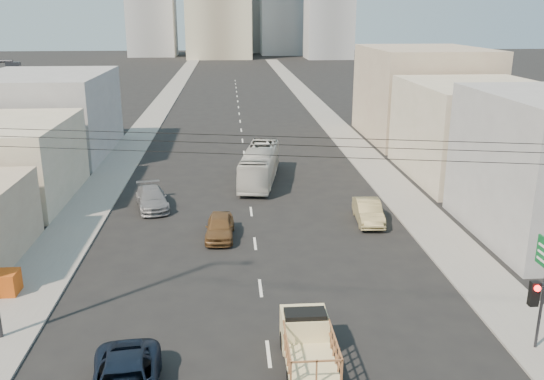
{
  "coord_description": "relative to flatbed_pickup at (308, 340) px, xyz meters",
  "views": [
    {
      "loc": [
        -1.41,
        -18.77,
        13.52
      ],
      "look_at": [
        1.03,
        13.75,
        3.5
      ],
      "focal_mm": 38.0,
      "sensor_mm": 36.0,
      "label": 1
    }
  ],
  "objects": [
    {
      "name": "lane_dashes",
      "position": [
        -1.5,
        51.86,
        -1.09
      ],
      "size": [
        0.15,
        104.0,
        0.01
      ],
      "color": "silver",
      "rests_on": "ground"
    },
    {
      "name": "bldg_right_mid",
      "position": [
        18.0,
        26.86,
        2.91
      ],
      "size": [
        11.0,
        14.0,
        8.0
      ],
      "primitive_type": "cube",
      "color": "#B2A98F",
      "rests_on": "ground"
    },
    {
      "name": "flatbed_pickup",
      "position": [
        0.0,
        0.0,
        0.0
      ],
      "size": [
        1.95,
        4.41,
        1.9
      ],
      "color": "beige",
      "rests_on": "ground"
    },
    {
      "name": "sedan_tan",
      "position": [
        6.3,
        16.11,
        -0.34
      ],
      "size": [
        1.91,
        4.68,
        1.51
      ],
      "primitive_type": "imported",
      "rotation": [
        0.0,
        0.0,
        -0.07
      ],
      "color": "#938456",
      "rests_on": "ground"
    },
    {
      "name": "bldg_right_far",
      "position": [
        18.5,
        42.86,
        3.91
      ],
      "size": [
        12.0,
        16.0,
        10.0
      ],
      "primitive_type": "cube",
      "color": "tan",
      "rests_on": "ground"
    },
    {
      "name": "sidewalk_right",
      "position": [
        10.25,
        68.86,
        -1.03
      ],
      "size": [
        3.5,
        180.0,
        0.12
      ],
      "primitive_type": "cube",
      "color": "slate",
      "rests_on": "ground"
    },
    {
      "name": "overhead_wires",
      "position": [
        -1.5,
        0.36,
        7.87
      ],
      "size": [
        23.01,
        5.02,
        0.72
      ],
      "color": "black",
      "rests_on": "ground"
    },
    {
      "name": "city_bus",
      "position": [
        -0.47,
        26.51,
        0.33
      ],
      "size": [
        4.05,
        10.51,
        2.86
      ],
      "primitive_type": "imported",
      "rotation": [
        0.0,
        0.0,
        -0.16
      ],
      "color": "beige",
      "rests_on": "ground"
    },
    {
      "name": "midrise_east",
      "position": [
        28.5,
        163.86,
        12.91
      ],
      "size": [
        14.0,
        14.0,
        28.0
      ],
      "primitive_type": "cube",
      "color": "gray",
      "rests_on": "ground"
    },
    {
      "name": "crate_stack",
      "position": [
        -14.5,
        7.02,
        -0.4
      ],
      "size": [
        1.8,
        1.2,
        1.14
      ],
      "color": "#BE4B11",
      "rests_on": "sidewalk_left"
    },
    {
      "name": "sedan_grey",
      "position": [
        -8.63,
        20.2,
        -0.36
      ],
      "size": [
        3.14,
        5.37,
        1.46
      ],
      "primitive_type": "imported",
      "rotation": [
        0.0,
        0.0,
        0.23
      ],
      "color": "slate",
      "rests_on": "ground"
    },
    {
      "name": "midrise_nw",
      "position": [
        -27.5,
        178.86,
        15.91
      ],
      "size": [
        15.0,
        15.0,
        34.0
      ],
      "primitive_type": "cube",
      "color": "gray",
      "rests_on": "ground"
    },
    {
      "name": "sidewalk_left",
      "position": [
        -13.25,
        68.86,
        -1.03
      ],
      "size": [
        3.5,
        180.0,
        0.12
      ],
      "primitive_type": "cube",
      "color": "slate",
      "rests_on": "ground"
    },
    {
      "name": "sedan_brown",
      "position": [
        -3.66,
        14.01,
        -0.37
      ],
      "size": [
        1.89,
        4.33,
        1.45
      ],
      "primitive_type": "imported",
      "rotation": [
        0.0,
        0.0,
        -0.04
      ],
      "color": "brown",
      "rests_on": "ground"
    },
    {
      "name": "bldg_left_far",
      "position": [
        -21.0,
        37.86,
        2.91
      ],
      "size": [
        12.0,
        16.0,
        8.0
      ],
      "primitive_type": "cube",
      "color": "gray",
      "rests_on": "ground"
    }
  ]
}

